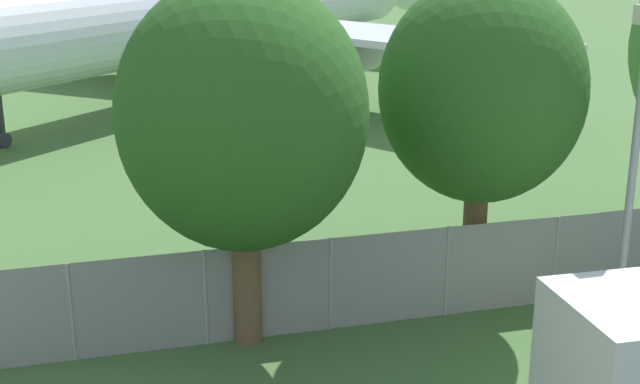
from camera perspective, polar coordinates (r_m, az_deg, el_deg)
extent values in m
cylinder|color=gray|center=(17.59, -15.63, -7.44)|extent=(0.07, 0.07, 1.99)
cylinder|color=gray|center=(17.71, -7.33, -6.73)|extent=(0.07, 0.07, 1.99)
cylinder|color=gray|center=(18.18, 0.67, -5.92)|extent=(0.07, 0.07, 1.99)
cylinder|color=gray|center=(18.98, 8.11, -5.06)|extent=(0.07, 0.07, 1.99)
cylinder|color=gray|center=(20.08, 14.82, -4.21)|extent=(0.07, 0.07, 1.99)
cube|color=gray|center=(18.18, 0.67, -5.92)|extent=(56.00, 0.01, 1.99)
cylinder|color=silver|center=(41.31, -8.23, 11.22)|extent=(27.08, 25.24, 3.76)
cube|color=silver|center=(37.52, 4.66, 9.85)|extent=(12.31, 14.98, 0.30)
cylinder|color=#939399|center=(39.03, 1.91, 8.72)|extent=(3.64, 3.54, 1.69)
cube|color=silver|center=(49.04, -15.46, 11.08)|extent=(14.51, 13.12, 0.30)
cylinder|color=#939399|center=(47.77, -13.21, 9.88)|extent=(3.64, 3.54, 1.69)
cylinder|color=#2D2D33|center=(34.36, -19.75, 4.28)|extent=(0.24, 0.24, 1.96)
cylinder|color=#2D2D33|center=(34.51, -19.63, 3.15)|extent=(0.62, 0.60, 0.56)
cylinder|color=#2D2D33|center=(41.61, -4.17, 7.41)|extent=(0.24, 0.24, 1.96)
cylinder|color=#2D2D33|center=(41.74, -4.15, 6.47)|extent=(0.62, 0.60, 0.56)
cylinder|color=#2D2D33|center=(44.41, -8.92, 7.89)|extent=(0.24, 0.24, 1.96)
cylinder|color=#2D2D33|center=(44.53, -8.88, 7.00)|extent=(0.62, 0.60, 0.56)
cylinder|color=brown|center=(17.66, -4.70, -5.57)|extent=(0.57, 0.57, 2.64)
ellipsoid|color=#28561E|center=(16.65, -4.98, 5.03)|extent=(4.72, 4.72, 5.20)
cylinder|color=brown|center=(19.66, 9.82, -2.93)|extent=(0.52, 0.52, 2.89)
ellipsoid|color=#28561E|center=(18.79, 10.34, 6.47)|extent=(4.30, 4.30, 4.73)
cylinder|color=#99999E|center=(18.37, 19.30, 0.36)|extent=(0.16, 0.16, 6.23)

